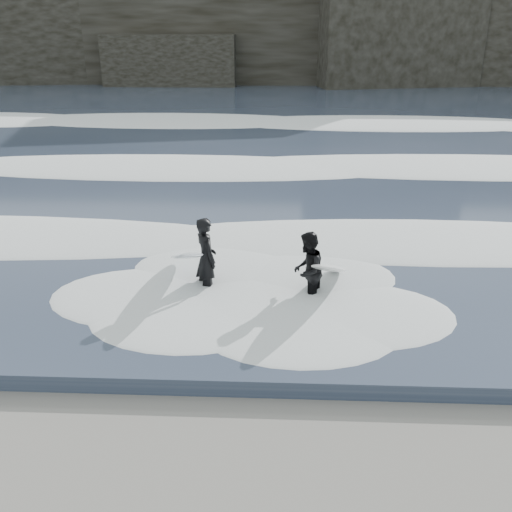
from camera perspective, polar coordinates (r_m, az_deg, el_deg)
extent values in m
cube|color=#323D51|center=(33.48, 1.61, 14.05)|extent=(90.00, 52.00, 0.30)
cube|color=black|center=(50.08, 2.05, 22.58)|extent=(70.00, 9.00, 10.00)
ellipsoid|color=white|center=(13.99, 0.13, 2.27)|extent=(60.00, 3.20, 0.20)
ellipsoid|color=white|center=(20.68, 0.95, 9.20)|extent=(60.00, 4.00, 0.24)
ellipsoid|color=white|center=(29.49, 1.47, 13.42)|extent=(60.00, 4.80, 0.30)
imported|color=black|center=(11.43, -5.00, -0.25)|extent=(0.66, 0.75, 1.72)
ellipsoid|color=silver|center=(11.51, -6.95, 0.04)|extent=(1.20, 2.19, 0.93)
imported|color=black|center=(11.08, 5.16, -1.47)|extent=(0.78, 0.89, 1.56)
ellipsoid|color=white|center=(11.09, 7.34, -1.23)|extent=(1.11, 2.25, 1.09)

